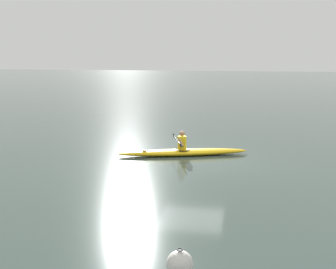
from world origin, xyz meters
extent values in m
plane|color=#384742|center=(0.00, 0.00, 0.00)|extent=(160.00, 160.00, 0.00)
ellipsoid|color=#EAB214|center=(0.38, -0.32, 0.13)|extent=(5.07, 2.18, 0.26)
torus|color=black|center=(0.41, -0.31, 0.24)|extent=(0.75, 0.75, 0.04)
cylinder|color=black|center=(1.84, 0.15, 0.25)|extent=(0.18, 0.18, 0.02)
cylinder|color=yellow|center=(0.43, -0.30, 0.51)|extent=(0.34, 0.34, 0.52)
sphere|color=#936B4C|center=(0.43, -0.30, 0.88)|extent=(0.21, 0.21, 0.21)
cylinder|color=black|center=(0.63, -0.24, 0.63)|extent=(0.62, 1.87, 0.03)
ellipsoid|color=black|center=(0.33, 0.69, 0.63)|extent=(0.16, 0.39, 0.17)
ellipsoid|color=black|center=(0.92, -1.17, 0.63)|extent=(0.16, 0.39, 0.17)
cylinder|color=#936B4C|center=(0.43, -0.02, 0.58)|extent=(0.25, 0.25, 0.34)
cylinder|color=#936B4C|center=(0.59, -0.53, 0.58)|extent=(0.17, 0.31, 0.34)
sphere|color=silver|center=(-0.96, 8.79, 0.25)|extent=(0.49, 0.49, 0.49)
torus|color=#333338|center=(-0.96, 8.79, 0.52)|extent=(0.12, 0.12, 0.02)
camera|label=1|loc=(-2.07, 15.74, 3.98)|focal=45.30mm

